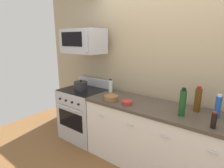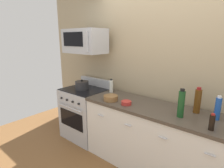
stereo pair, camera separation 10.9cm
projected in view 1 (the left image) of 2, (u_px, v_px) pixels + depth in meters
ground_plane at (154, 167)px, 2.57m from camera, size 6.16×6.16×0.00m
back_wall at (171, 70)px, 2.55m from camera, size 5.14×0.10×2.70m
counter_unit at (156, 138)px, 2.45m from camera, size 2.05×0.66×0.92m
range_oven at (84, 113)px, 3.27m from camera, size 0.76×0.69×1.07m
microwave at (83, 41)px, 2.99m from camera, size 0.74×0.44×0.40m
bottle_soy_sauce_dark at (214, 120)px, 1.77m from camera, size 0.05×0.05×0.17m
bottle_vinegar_white at (111, 86)px, 2.97m from camera, size 0.06×0.06×0.22m
bottle_wine_green at (183, 103)px, 2.04m from camera, size 0.07×0.07×0.33m
bottle_soda_blue at (218, 107)px, 2.00m from camera, size 0.06×0.06×0.27m
bottle_wine_amber at (198, 100)px, 2.17m from camera, size 0.08×0.08×0.32m
bowl_wooden_salad at (111, 98)px, 2.58m from camera, size 0.21×0.21×0.08m
bowl_red_small at (127, 102)px, 2.44m from camera, size 0.14×0.14×0.05m
stockpot at (81, 86)px, 3.10m from camera, size 0.23×0.23×0.18m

